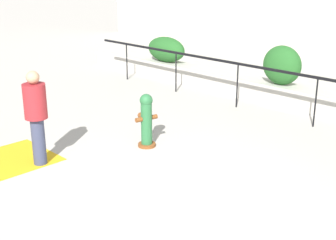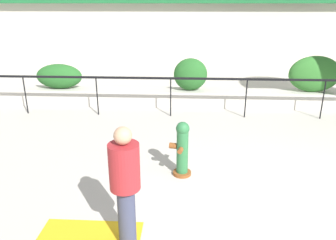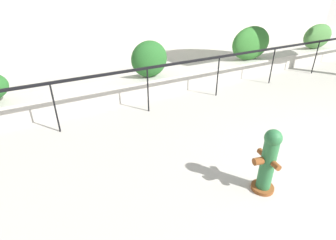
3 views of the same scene
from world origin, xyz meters
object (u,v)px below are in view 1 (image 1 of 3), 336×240
Objects in this scene: hedge_bush_1 at (282,65)px; fire_hydrant at (146,120)px; pedestrian at (36,112)px; hedge_bush_0 at (166,49)px.

fire_hydrant is at bearing -92.35° from hedge_bush_1.
pedestrian is (-0.90, -6.50, -0.02)m from hedge_bush_1.
hedge_bush_1 is 6.56m from pedestrian.
hedge_bush_1 is at bearing 87.65° from fire_hydrant.
hedge_bush_1 is 0.97× the size of fire_hydrant.
fire_hydrant is at bearing -48.42° from hedge_bush_0.
hedge_bush_0 is 4.21m from hedge_bush_1.
fire_hydrant is 2.13m from pedestrian.
hedge_bush_0 is 0.85× the size of pedestrian.
pedestrian reaches higher than hedge_bush_0.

